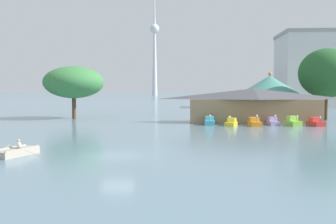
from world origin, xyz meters
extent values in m
plane|color=slate|center=(0.00, 0.00, 0.00)|extent=(2000.00, 2000.00, 0.00)
cube|color=#ADA393|center=(-7.92, -0.34, 0.26)|extent=(2.55, 3.95, 0.52)
cube|color=#ADA393|center=(-7.29, -0.55, 0.57)|extent=(1.22, 3.34, 0.10)
cube|color=#ADA393|center=(-8.56, -0.12, 0.57)|extent=(1.22, 3.34, 0.10)
cube|color=#997F5B|center=(-7.83, -0.07, 0.54)|extent=(1.24, 0.62, 0.04)
ellipsoid|color=white|center=(-7.83, -0.07, 0.79)|extent=(0.52, 0.44, 0.46)
sphere|color=tan|center=(-7.83, -0.07, 1.14)|extent=(0.22, 0.22, 0.22)
cylinder|color=tan|center=(-6.29, -0.79, 0.26)|extent=(0.68, 1.86, 0.76)
cylinder|color=tan|center=(-9.49, 0.30, 0.26)|extent=(0.68, 1.86, 0.76)
cube|color=#4CB7CC|center=(8.65, 26.58, 0.35)|extent=(1.56, 2.32, 0.69)
cube|color=#5DCDE2|center=(8.66, 26.87, 0.99)|extent=(1.30, 1.06, 0.60)
cylinder|color=#4CB7CC|center=(8.62, 25.67, 1.00)|extent=(0.14, 0.14, 0.61)
sphere|color=white|center=(8.62, 25.67, 1.45)|extent=(0.30, 0.30, 0.30)
cube|color=yellow|center=(11.68, 25.62, 0.28)|extent=(2.14, 2.92, 0.55)
cube|color=yellow|center=(11.79, 25.93, 0.84)|extent=(1.47, 1.49, 0.57)
cylinder|color=yellow|center=(11.32, 24.63, 0.86)|extent=(0.14, 0.14, 0.61)
sphere|color=white|center=(11.32, 24.63, 1.34)|extent=(0.35, 0.35, 0.35)
cube|color=orange|center=(14.97, 25.28, 0.33)|extent=(1.66, 2.98, 0.66)
cube|color=gold|center=(14.94, 25.64, 0.95)|extent=(1.33, 1.38, 0.58)
cylinder|color=orange|center=(15.05, 24.13, 1.04)|extent=(0.14, 0.14, 0.74)
sphere|color=white|center=(15.05, 24.13, 1.56)|extent=(0.30, 0.30, 0.30)
cube|color=#B299D8|center=(17.94, 27.14, 0.29)|extent=(1.65, 2.40, 0.57)
cube|color=#C8ADF0|center=(17.90, 27.41, 0.88)|extent=(1.27, 1.16, 0.61)
cylinder|color=#B299D8|center=(18.07, 26.26, 0.92)|extent=(0.14, 0.14, 0.68)
sphere|color=white|center=(18.07, 26.26, 1.42)|extent=(0.32, 0.32, 0.32)
cube|color=#8CCC3F|center=(20.58, 25.95, 0.36)|extent=(2.08, 2.73, 0.72)
cube|color=#A0E24F|center=(20.50, 26.24, 1.07)|extent=(1.52, 1.38, 0.69)
cylinder|color=#8CCC3F|center=(20.83, 25.01, 0.98)|extent=(0.14, 0.14, 0.52)
sphere|color=white|center=(20.83, 25.01, 1.40)|extent=(0.32, 0.32, 0.32)
cube|color=red|center=(23.76, 25.93, 0.33)|extent=(2.05, 2.91, 0.65)
cube|color=#E8423C|center=(23.68, 26.25, 0.95)|extent=(1.50, 1.45, 0.60)
cylinder|color=red|center=(24.01, 24.91, 0.90)|extent=(0.14, 0.14, 0.50)
sphere|color=white|center=(24.01, 24.91, 1.30)|extent=(0.30, 0.30, 0.30)
cube|color=#9E7F5B|center=(15.82, 31.48, 1.86)|extent=(19.96, 6.35, 3.73)
pyramid|color=#4C4C51|center=(15.82, 31.48, 4.56)|extent=(21.56, 7.30, 1.67)
cylinder|color=brown|center=(21.30, 45.11, 2.07)|extent=(9.00, 9.00, 4.13)
cone|color=teal|center=(21.30, 45.11, 6.04)|extent=(12.83, 12.83, 3.82)
sphere|color=#B7993D|center=(21.30, 45.11, 8.30)|extent=(0.70, 0.70, 0.70)
cylinder|color=brown|center=(-15.22, 38.48, 1.85)|extent=(0.73, 0.73, 3.70)
ellipsoid|color=#3D7F42|center=(-15.22, 38.48, 6.58)|extent=(10.84, 10.84, 5.76)
cylinder|color=brown|center=(29.42, 37.74, 1.91)|extent=(0.50, 0.50, 3.82)
ellipsoid|color=#28602D|center=(29.42, 37.74, 8.09)|extent=(9.57, 9.57, 8.54)
cube|color=silver|center=(45.82, 86.54, 10.68)|extent=(25.19, 17.11, 21.36)
cube|color=#999993|center=(45.82, 86.54, 21.86)|extent=(25.70, 17.45, 1.00)
cone|color=silver|center=(-30.64, 380.91, 61.47)|extent=(5.82, 5.82, 122.94)
sphere|color=silver|center=(-30.64, 380.91, 72.32)|extent=(9.92, 9.92, 9.92)
camera|label=1|loc=(5.41, -28.67, 5.03)|focal=40.17mm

